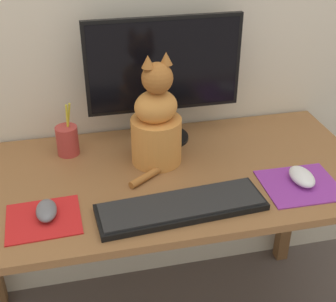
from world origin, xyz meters
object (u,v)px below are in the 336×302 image
Objects in this scene: computer_mouse_left at (46,210)px; computer_mouse_right at (302,177)px; monitor at (164,73)px; pen_cup at (67,140)px; keyboard at (181,207)px; cat at (156,124)px.

computer_mouse_right is at bearing -0.09° from computer_mouse_left.
monitor reaches higher than computer_mouse_left.
computer_mouse_left is at bearing -102.33° from pen_cup.
computer_mouse_right is (0.39, 0.05, 0.01)m from keyboard.
keyboard is at bearing -52.34° from pen_cup.
keyboard is at bearing -172.59° from computer_mouse_right.
monitor is 0.19m from cat.
monitor is 1.41× the size of cat.
cat is at bearing -21.75° from pen_cup.
computer_mouse_right is (0.75, -0.00, 0.00)m from computer_mouse_left.
monitor is 5.27× the size of computer_mouse_left.
keyboard is (-0.04, -0.41, -0.23)m from monitor.
pen_cup is (-0.29, 0.38, 0.04)m from keyboard.
pen_cup reaches higher than computer_mouse_left.
monitor is 0.58m from computer_mouse_left.
monitor reaches higher than computer_mouse_right.
computer_mouse_left is 0.34m from pen_cup.
computer_mouse_right reaches higher than computer_mouse_left.
computer_mouse_left reaches higher than keyboard.
computer_mouse_left is at bearing -163.35° from cat.
keyboard is at bearing -95.64° from monitor.
pen_cup is (-0.68, 0.33, 0.03)m from computer_mouse_right.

